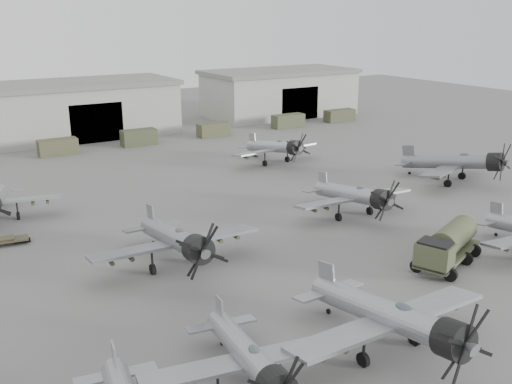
# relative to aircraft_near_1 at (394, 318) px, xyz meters

# --- Properties ---
(ground) EXTENTS (220.00, 220.00, 0.00)m
(ground) POSITION_rel_aircraft_near_1_xyz_m (2.42, 10.73, -2.47)
(ground) COLOR #5D5D5B
(ground) RESTS_ON ground
(hangar_center) EXTENTS (29.00, 14.80, 8.70)m
(hangar_center) POSITION_rel_aircraft_near_1_xyz_m (2.42, 72.69, 1.90)
(hangar_center) COLOR #9D9D93
(hangar_center) RESTS_ON ground
(hangar_right) EXTENTS (29.00, 14.80, 8.70)m
(hangar_right) POSITION_rel_aircraft_near_1_xyz_m (40.42, 72.69, 1.90)
(hangar_right) COLOR #9D9D93
(hangar_right) RESTS_ON ground
(support_truck_3) EXTENTS (5.31, 2.20, 2.23)m
(support_truck_3) POSITION_rel_aircraft_near_1_xyz_m (-4.77, 60.73, -1.35)
(support_truck_3) COLOR #484930
(support_truck_3) RESTS_ON ground
(support_truck_4) EXTENTS (5.24, 2.20, 2.37)m
(support_truck_4) POSITION_rel_aircraft_near_1_xyz_m (7.12, 60.73, -1.28)
(support_truck_4) COLOR #3E432B
(support_truck_4) RESTS_ON ground
(support_truck_5) EXTENTS (5.16, 2.20, 2.15)m
(support_truck_5) POSITION_rel_aircraft_near_1_xyz_m (19.71, 60.73, -1.39)
(support_truck_5) COLOR #484B31
(support_truck_5) RESTS_ON ground
(support_truck_6) EXTENTS (5.78, 2.20, 2.29)m
(support_truck_6) POSITION_rel_aircraft_near_1_xyz_m (34.31, 60.73, -1.33)
(support_truck_6) COLOR #444B31
(support_truck_6) RESTS_ON ground
(support_truck_7) EXTENTS (5.91, 2.20, 2.16)m
(support_truck_7) POSITION_rel_aircraft_near_1_xyz_m (45.80, 60.73, -1.39)
(support_truck_7) COLOR #42462E
(support_truck_7) RESTS_ON ground
(aircraft_near_1) EXTENTS (13.50, 12.15, 5.43)m
(aircraft_near_1) POSITION_rel_aircraft_near_1_xyz_m (0.00, 0.00, 0.00)
(aircraft_near_1) COLOR #969A9F
(aircraft_near_1) RESTS_ON ground
(aircraft_mid_1) EXTENTS (13.40, 12.06, 5.37)m
(aircraft_mid_1) POSITION_rel_aircraft_near_1_xyz_m (-5.73, 17.23, -0.03)
(aircraft_mid_1) COLOR gray
(aircraft_mid_1) RESTS_ON ground
(aircraft_mid_2) EXTENTS (12.54, 11.28, 5.01)m
(aircraft_mid_2) POSITION_rel_aircraft_near_1_xyz_m (13.68, 19.06, -0.19)
(aircraft_mid_2) COLOR #93979B
(aircraft_mid_2) RESTS_ON ground
(aircraft_mid_3) EXTENTS (13.86, 12.48, 5.55)m
(aircraft_mid_3) POSITION_rel_aircraft_near_1_xyz_m (31.68, 22.07, 0.06)
(aircraft_mid_3) COLOR gray
(aircraft_mid_3) RESTS_ON ground
(aircraft_far_1) EXTENTS (12.46, 11.22, 4.97)m
(aircraft_far_1) POSITION_rel_aircraft_near_1_xyz_m (18.62, 40.40, -0.21)
(aircraft_far_1) COLOR #9FA3A8
(aircraft_far_1) RESTS_ON ground
(aircraft_extra_547) EXTENTS (11.52, 10.37, 4.57)m
(aircraft_extra_547) POSITION_rel_aircraft_near_1_xyz_m (-8.69, 1.34, -0.39)
(aircraft_extra_547) COLOR #92969A
(aircraft_extra_547) RESTS_ON ground
(fuel_tanker) EXTENTS (8.32, 5.56, 3.05)m
(fuel_tanker) POSITION_rel_aircraft_near_1_xyz_m (12.75, 7.10, -0.72)
(fuel_tanker) COLOR #454B31
(fuel_tanker) RESTS_ON ground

